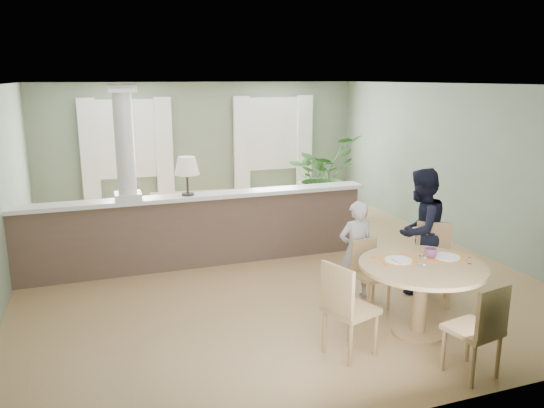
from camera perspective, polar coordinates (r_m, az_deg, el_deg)
name	(u,v)px	position (r m, az deg, el deg)	size (l,w,h in m)	color
ground	(260,263)	(8.25, -1.26, -6.35)	(8.00, 8.00, 0.00)	tan
room_shell	(246,141)	(8.40, -2.86, 6.73)	(7.02, 8.02, 2.71)	gray
pony_wall	(193,221)	(7.98, -8.48, -1.85)	(5.32, 0.38, 2.70)	brown
sofa	(214,218)	(9.27, -6.25, -1.53)	(2.80, 1.09, 0.82)	olive
houseplant	(322,175)	(11.02, 5.44, 3.11)	(1.48, 1.28, 1.65)	#315F26
dining_table	(422,279)	(6.06, 15.79, -7.72)	(1.37, 1.37, 0.93)	tan
chair_far_boy	(369,270)	(6.74, 10.35, -7.02)	(0.42, 0.42, 0.84)	tan
chair_far_man	(433,259)	(7.05, 16.94, -5.68)	(0.62, 0.62, 1.00)	tan
chair_near	(480,327)	(5.44, 21.48, -12.18)	(0.51, 0.51, 0.96)	tan
chair_side	(345,306)	(5.49, 7.91, -10.77)	(0.58, 0.58, 1.01)	tan
child_person	(356,250)	(6.88, 9.01, -4.92)	(0.47, 0.31, 1.29)	#ADACB2
man_person	(420,231)	(7.22, 15.61, -2.83)	(0.81, 0.63, 1.67)	black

